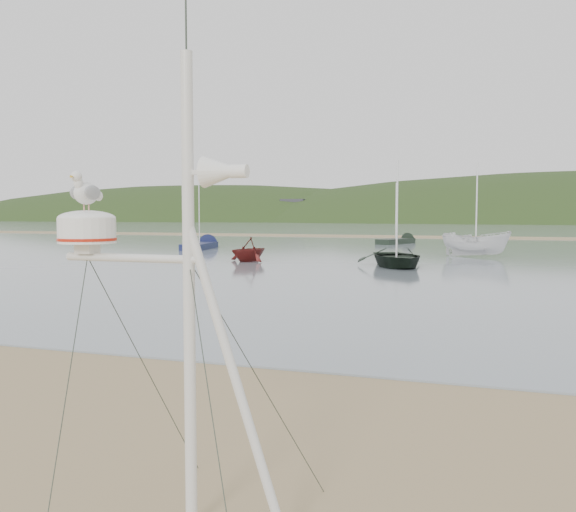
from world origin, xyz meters
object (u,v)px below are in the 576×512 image
(boat_white, at_px, (476,223))
(sailboat_blue_near, at_px, (206,245))
(boat_dark, at_px, (397,220))
(boat_red, at_px, (249,238))
(mast_rig, at_px, (181,393))
(sailboat_dark_mid, at_px, (404,241))

(boat_white, distance_m, sailboat_blue_near, 22.79)
(boat_dark, distance_m, boat_red, 9.26)
(boat_dark, height_order, boat_white, boat_dark)
(mast_rig, bearing_deg, sailboat_blue_near, 116.08)
(mast_rig, bearing_deg, boat_dark, 94.61)
(boat_white, bearing_deg, mast_rig, -171.30)
(sailboat_dark_mid, height_order, sailboat_blue_near, sailboat_blue_near)
(boat_white, xyz_separation_m, sailboat_dark_mid, (-7.22, 17.56, -2.03))
(boat_red, distance_m, sailboat_blue_near, 15.89)
(boat_dark, distance_m, sailboat_blue_near, 23.12)
(boat_dark, height_order, boat_red, boat_dark)
(boat_red, bearing_deg, boat_dark, 16.26)
(boat_dark, bearing_deg, sailboat_dark_mid, 72.85)
(sailboat_dark_mid, bearing_deg, mast_rig, -84.22)
(boat_dark, height_order, sailboat_dark_mid, sailboat_dark_mid)
(mast_rig, bearing_deg, sailboat_dark_mid, 95.78)
(boat_dark, xyz_separation_m, sailboat_blue_near, (-18.39, 13.82, -2.29))
(boat_dark, distance_m, boat_white, 10.28)
(sailboat_dark_mid, bearing_deg, sailboat_blue_near, -138.69)
(mast_rig, relative_size, boat_red, 1.91)
(boat_dark, bearing_deg, boat_white, 43.59)
(boat_dark, bearing_deg, mast_rig, -109.55)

